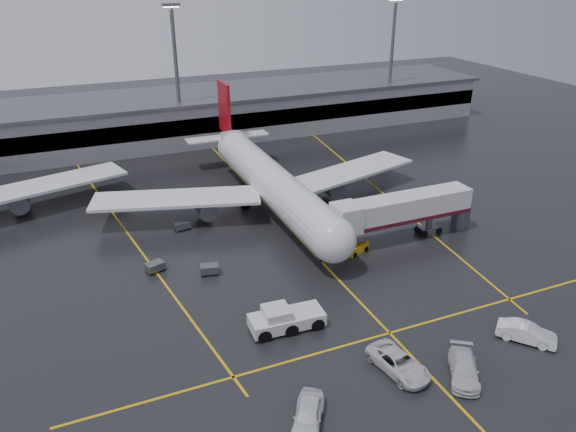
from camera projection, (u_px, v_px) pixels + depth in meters
name	position (u px, v px, depth m)	size (l,w,h in m)	color
ground	(296.00, 235.00, 70.10)	(220.00, 220.00, 0.00)	black
apron_line_centre	(296.00, 235.00, 70.10)	(0.25, 90.00, 0.02)	gold
apron_line_stop	(390.00, 333.00, 51.76)	(60.00, 0.25, 0.02)	gold
apron_line_left	(126.00, 231.00, 71.38)	(0.25, 70.00, 0.02)	gold
apron_line_right	(376.00, 188.00, 84.79)	(0.25, 70.00, 0.02)	gold
terminal	(199.00, 114.00, 108.23)	(122.00, 19.00, 8.60)	gray
light_mast_mid	(176.00, 69.00, 97.20)	(3.00, 1.20, 25.45)	#595B60
light_mast_right	(392.00, 54.00, 113.08)	(3.00, 1.20, 25.45)	#595B60
main_airliner	(269.00, 180.00, 76.40)	(48.80, 45.60, 14.10)	silver
jet_bridge	(404.00, 211.00, 67.62)	(19.90, 3.40, 6.05)	silver
pushback_tractor	(285.00, 319.00, 52.06)	(7.28, 3.40, 2.55)	silver
belt_loader	(356.00, 248.00, 65.95)	(3.55, 2.50, 2.08)	#CD980E
service_van_a	(399.00, 363.00, 46.65)	(2.81, 6.10, 1.69)	silver
service_van_b	(464.00, 369.00, 46.04)	(2.29, 5.64, 1.64)	silver
service_van_c	(527.00, 333.00, 50.38)	(1.83, 5.25, 1.73)	white
service_van_d	(308.00, 415.00, 41.21)	(2.12, 5.26, 1.79)	silver
baggage_cart_a	(209.00, 269.00, 61.29)	(2.23, 1.69, 1.12)	#595B60
baggage_cart_b	(155.00, 266.00, 61.80)	(2.32, 1.88, 1.12)	#595B60
baggage_cart_c	(182.00, 225.00, 71.43)	(2.15, 1.55, 1.12)	#595B60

